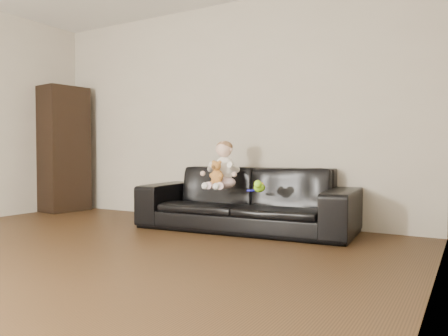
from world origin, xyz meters
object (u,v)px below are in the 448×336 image
Objects in this scene: cabinet at (64,149)px; toy_blue_disc at (251,190)px; toy_green at (259,188)px; teddy_bear at (217,173)px; baby at (223,168)px; toy_rattle at (262,187)px; sofa at (246,199)px.

toy_blue_disc is at bearing 2.78° from cabinet.
cabinet is at bearing 174.81° from toy_blue_disc.
cabinet is 13.47× the size of toy_green.
teddy_bear is 1.88× the size of toy_green.
teddy_bear is (2.69, -0.35, -0.25)m from cabinet.
baby is 6.77× the size of toy_rattle.
toy_rattle is at bearing -38.14° from sofa.
teddy_bear is 2.72× the size of toy_blue_disc.
cabinet is 19.49× the size of toy_blue_disc.
sofa is 1.31× the size of cabinet.
sofa reaches higher than toy_blue_disc.
teddy_bear reaches higher than toy_blue_disc.
sofa is at bearing 30.60° from teddy_bear.
toy_green is at bearing -33.76° from toy_blue_disc.
baby is at bearing 69.49° from teddy_bear.
toy_rattle is 0.11m from toy_blue_disc.
toy_green reaches higher than toy_rattle.
toy_blue_disc is (0.36, -0.08, -0.22)m from baby.
baby is (-0.20, -0.12, 0.33)m from sofa.
baby reaches higher than toy_green.
cabinet is (-2.89, 0.08, 0.53)m from sofa.
sofa is 0.41m from baby.
toy_green is 1.45× the size of toy_blue_disc.
baby reaches higher than sofa.
cabinet reaches higher than teddy_bear.
cabinet reaches higher than baby.
sofa is 4.46× the size of baby.
baby is 0.16m from teddy_bear.
sofa is 2.94m from cabinet.
teddy_bear is (0.01, -0.15, -0.05)m from baby.
cabinet reaches higher than toy_rattle.
toy_rattle reaches higher than toy_blue_disc.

